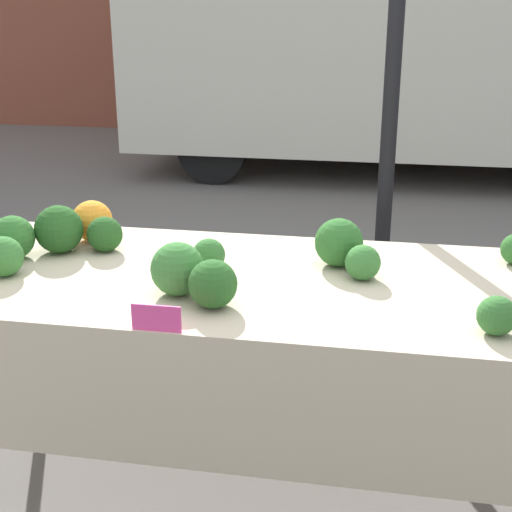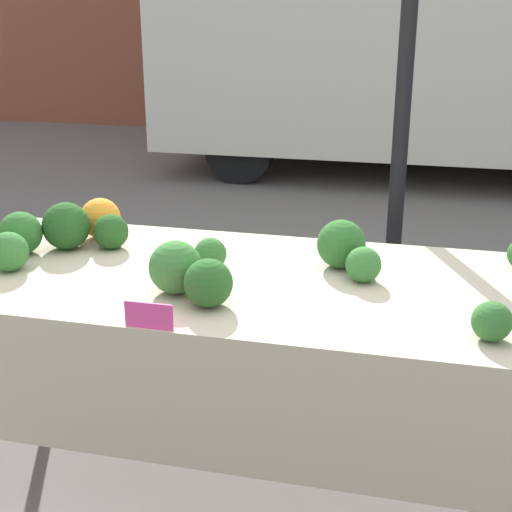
# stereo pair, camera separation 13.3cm
# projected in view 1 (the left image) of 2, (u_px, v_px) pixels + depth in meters

# --- Properties ---
(ground_plane) EXTENTS (40.00, 40.00, 0.00)m
(ground_plane) POSITION_uv_depth(u_px,v_px,m) (256.00, 468.00, 2.74)
(ground_plane) COLOR slate
(tent_pole) EXTENTS (0.07, 0.07, 2.28)m
(tent_pole) POSITION_uv_depth(u_px,v_px,m) (389.00, 135.00, 3.12)
(tent_pole) COLOR black
(tent_pole) RESTS_ON ground_plane
(parked_truck) EXTENTS (5.19, 2.30, 2.69)m
(parked_truck) POSITION_uv_depth(u_px,v_px,m) (380.00, 30.00, 7.23)
(parked_truck) COLOR silver
(parked_truck) RESTS_ON ground_plane
(market_table) EXTENTS (2.25, 0.97, 0.79)m
(market_table) POSITION_uv_depth(u_px,v_px,m) (253.00, 307.00, 2.44)
(market_table) COLOR beige
(market_table) RESTS_ON ground_plane
(orange_cauliflower) EXTENTS (0.16, 0.16, 0.16)m
(orange_cauliflower) POSITION_uv_depth(u_px,v_px,m) (92.00, 221.00, 2.84)
(orange_cauliflower) COLOR orange
(orange_cauliflower) RESTS_ON market_table
(broccoli_head_0) EXTENTS (0.16, 0.16, 0.16)m
(broccoli_head_0) POSITION_uv_depth(u_px,v_px,m) (13.00, 237.00, 2.64)
(broccoli_head_0) COLOR #2D6628
(broccoli_head_0) RESTS_ON market_table
(broccoli_head_1) EXTENTS (0.18, 0.18, 0.18)m
(broccoli_head_1) POSITION_uv_depth(u_px,v_px,m) (339.00, 242.00, 2.56)
(broccoli_head_1) COLOR #2D6628
(broccoli_head_1) RESTS_ON market_table
(broccoli_head_2) EXTENTS (0.16, 0.16, 0.16)m
(broccoli_head_2) POSITION_uv_depth(u_px,v_px,m) (213.00, 284.00, 2.21)
(broccoli_head_2) COLOR #285B23
(broccoli_head_2) RESTS_ON market_table
(broccoli_head_3) EXTENTS (0.12, 0.12, 0.12)m
(broccoli_head_3) POSITION_uv_depth(u_px,v_px,m) (209.00, 255.00, 2.53)
(broccoli_head_3) COLOR #336B2D
(broccoli_head_3) RESTS_ON market_table
(broccoli_head_4) EXTENTS (0.14, 0.14, 0.14)m
(broccoli_head_4) POSITION_uv_depth(u_px,v_px,m) (105.00, 234.00, 2.72)
(broccoli_head_4) COLOR #23511E
(broccoli_head_4) RESTS_ON market_table
(broccoli_head_5) EXTENTS (0.12, 0.12, 0.12)m
(broccoli_head_5) POSITION_uv_depth(u_px,v_px,m) (497.00, 316.00, 2.04)
(broccoli_head_5) COLOR #336B2D
(broccoli_head_5) RESTS_ON market_table
(broccoli_head_6) EXTENTS (0.18, 0.18, 0.18)m
(broccoli_head_6) POSITION_uv_depth(u_px,v_px,m) (178.00, 269.00, 2.31)
(broccoli_head_6) COLOR #387533
(broccoli_head_6) RESTS_ON market_table
(broccoli_head_7) EXTENTS (0.18, 0.18, 0.18)m
(broccoli_head_7) POSITION_uv_depth(u_px,v_px,m) (59.00, 229.00, 2.70)
(broccoli_head_7) COLOR #23511E
(broccoli_head_7) RESTS_ON market_table
(broccoli_head_8) EXTENTS (0.12, 0.12, 0.12)m
(broccoli_head_8) POSITION_uv_depth(u_px,v_px,m) (363.00, 262.00, 2.44)
(broccoli_head_8) COLOR #387533
(broccoli_head_8) RESTS_ON market_table
(broccoli_head_9) EXTENTS (0.14, 0.14, 0.14)m
(broccoli_head_9) POSITION_uv_depth(u_px,v_px,m) (3.00, 256.00, 2.47)
(broccoli_head_9) COLOR #387533
(broccoli_head_9) RESTS_ON market_table
(price_sign) EXTENTS (0.15, 0.01, 0.08)m
(price_sign) POSITION_uv_depth(u_px,v_px,m) (156.00, 318.00, 2.06)
(price_sign) COLOR #EF4793
(price_sign) RESTS_ON market_table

